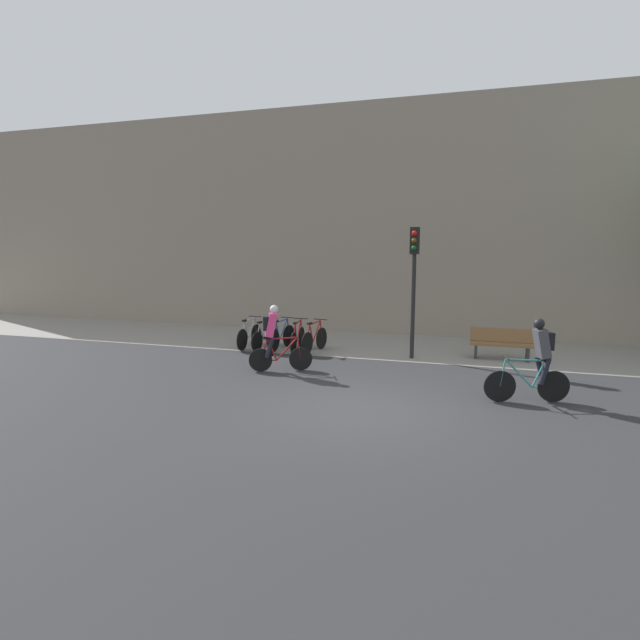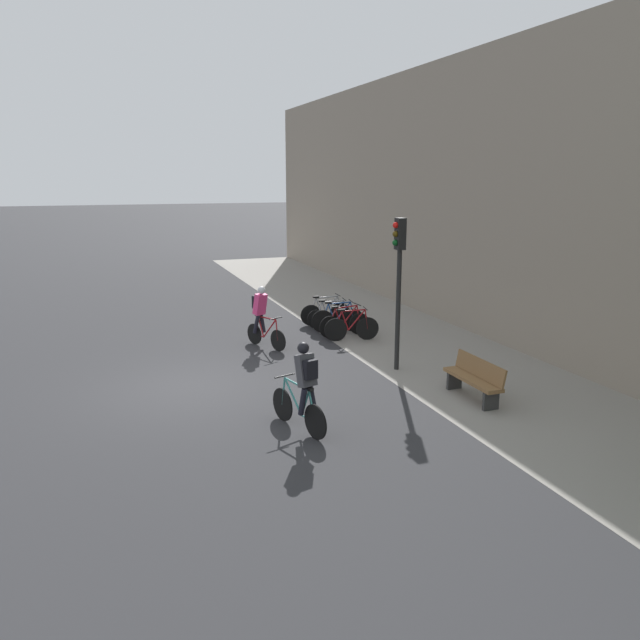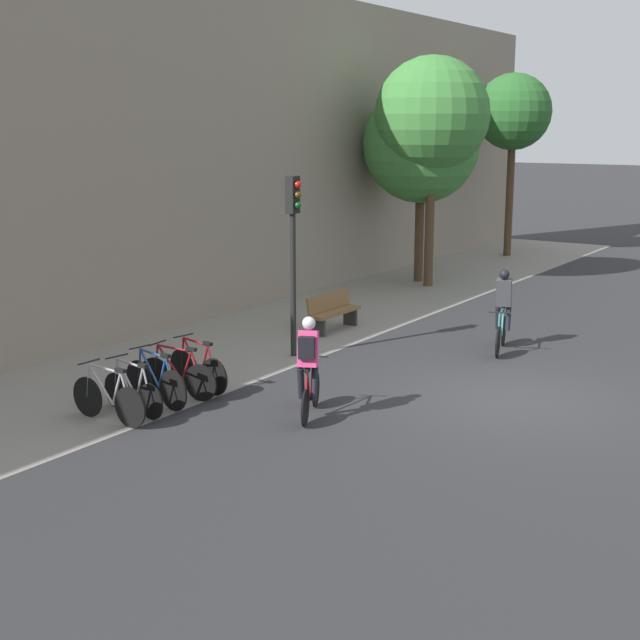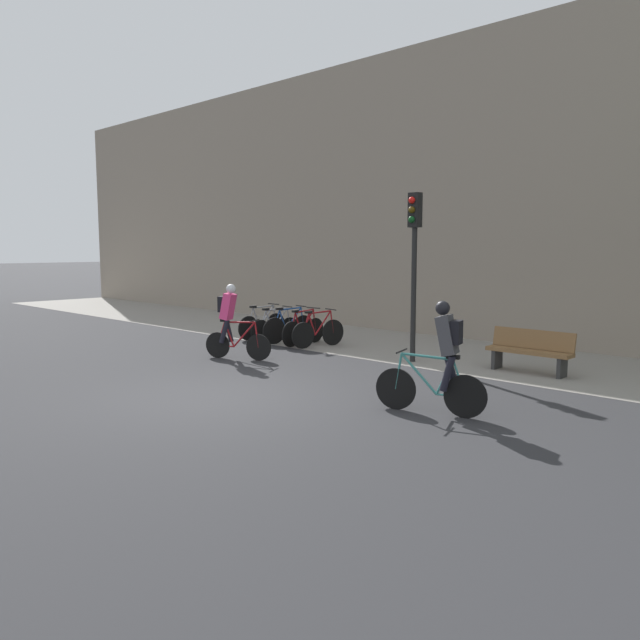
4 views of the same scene
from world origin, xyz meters
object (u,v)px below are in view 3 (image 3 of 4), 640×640
object	(u,v)px
traffic_light_pole	(293,233)
cyclist_grey	(503,307)
parked_bike_2	(156,382)
parked_bike_4	(198,369)
cyclist_pink	(309,364)
bench	(333,311)
parked_bike_0	(108,398)
parked_bike_1	(133,392)
parked_bike_3	(178,376)

from	to	relation	value
traffic_light_pole	cyclist_grey	bearing A→B (deg)	-49.15
parked_bike_2	parked_bike_4	xyz separation A→B (m)	(1.11, -0.00, -0.01)
cyclist_pink	parked_bike_2	bearing A→B (deg)	107.54
cyclist_pink	parked_bike_4	world-z (taller)	cyclist_pink
parked_bike_4	bench	bearing A→B (deg)	6.10
parked_bike_4	traffic_light_pole	distance (m)	3.73
parked_bike_0	traffic_light_pole	bearing A→B (deg)	-0.44
cyclist_grey	traffic_light_pole	distance (m)	4.85
parked_bike_4	parked_bike_1	bearing A→B (deg)	-179.95
parked_bike_4	parked_bike_3	bearing A→B (deg)	-179.91
parked_bike_2	bench	xyz separation A→B (m)	(6.60, 0.59, 0.06)
parked_bike_2	parked_bike_4	size ratio (longest dim) A/B	1.03
parked_bike_0	bench	xyz separation A→B (m)	(7.71, 0.59, 0.07)
cyclist_pink	parked_bike_0	world-z (taller)	cyclist_pink
parked_bike_1	parked_bike_3	bearing A→B (deg)	0.03
parked_bike_0	bench	world-z (taller)	parked_bike_0
parked_bike_3	parked_bike_4	xyz separation A→B (m)	(0.55, 0.00, 0.00)
cyclist_pink	cyclist_grey	size ratio (longest dim) A/B	0.98
cyclist_grey	parked_bike_4	distance (m)	6.94
cyclist_pink	parked_bike_2	distance (m)	2.84
traffic_light_pole	parked_bike_0	bearing A→B (deg)	179.56
parked_bike_3	cyclist_pink	bearing A→B (deg)	-83.88
parked_bike_0	traffic_light_pole	distance (m)	5.66
cyclist_pink	bench	xyz separation A→B (m)	(5.76, 3.25, -0.47)
parked_bike_0	parked_bike_3	size ratio (longest dim) A/B	1.01
parked_bike_0	parked_bike_4	distance (m)	2.21
bench	traffic_light_pole	bearing A→B (deg)	-165.86
parked_bike_3	bench	bearing A→B (deg)	5.56
cyclist_pink	cyclist_grey	distance (m)	6.30
parked_bike_1	parked_bike_0	bearing A→B (deg)	179.94
parked_bike_4	bench	world-z (taller)	parked_bike_4
parked_bike_3	parked_bike_0	bearing A→B (deg)	180.00
parked_bike_0	parked_bike_1	world-z (taller)	parked_bike_0
cyclist_grey	parked_bike_4	world-z (taller)	cyclist_grey
cyclist_pink	parked_bike_1	xyz separation A→B (m)	(-1.39, 2.66, -0.56)
parked_bike_2	traffic_light_pole	distance (m)	4.66
parked_bike_0	bench	bearing A→B (deg)	4.37
cyclist_pink	bench	distance (m)	6.63
cyclist_grey	traffic_light_pole	size ratio (longest dim) A/B	0.47
parked_bike_1	bench	bearing A→B (deg)	4.71
parked_bike_2	parked_bike_3	distance (m)	0.56
cyclist_pink	parked_bike_4	bearing A→B (deg)	84.29
parked_bike_3	traffic_light_pole	world-z (taller)	traffic_light_pole
bench	parked_bike_4	bearing A→B (deg)	-173.90
cyclist_grey	parked_bike_3	xyz separation A→B (m)	(-6.53, 3.48, -0.54)
parked_bike_4	traffic_light_pole	bearing A→B (deg)	-0.78
parked_bike_2	bench	distance (m)	6.63
parked_bike_1	parked_bike_3	size ratio (longest dim) A/B	0.94
cyclist_pink	bench	size ratio (longest dim) A/B	0.99
cyclist_pink	parked_bike_0	size ratio (longest dim) A/B	1.03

